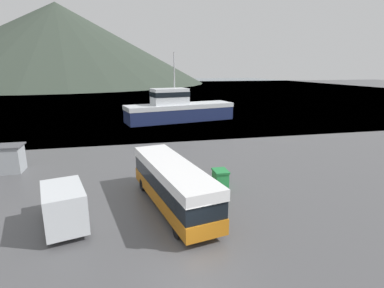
{
  "coord_description": "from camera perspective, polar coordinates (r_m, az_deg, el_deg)",
  "views": [
    {
      "loc": [
        -2.84,
        -12.25,
        9.25
      ],
      "look_at": [
        3.48,
        15.52,
        2.0
      ],
      "focal_mm": 28.0,
      "sensor_mm": 36.0,
      "label": 1
    }
  ],
  "objects": [
    {
      "name": "tour_bus",
      "position": [
        20.31,
        -3.71,
        -7.42
      ],
      "size": [
        4.53,
        10.82,
        3.09
      ],
      "rotation": [
        0.0,
        0.0,
        0.2
      ],
      "color": "#B26614",
      "rests_on": "ground"
    },
    {
      "name": "fishing_boat",
      "position": [
        53.66,
        -2.64,
        6.77
      ],
      "size": [
        20.01,
        8.93,
        11.88
      ],
      "rotation": [
        0.0,
        0.0,
        4.93
      ],
      "color": "#19234C",
      "rests_on": "water_surface"
    },
    {
      "name": "water_surface",
      "position": [
        157.2,
        -11.98,
        10.61
      ],
      "size": [
        240.0,
        240.0,
        0.0
      ],
      "primitive_type": "plane",
      "color": "slate",
      "rests_on": "ground"
    },
    {
      "name": "delivery_van",
      "position": [
        19.64,
        -23.3,
        -10.58
      ],
      "size": [
        3.45,
        5.64,
        2.65
      ],
      "rotation": [
        0.0,
        0.0,
        0.25
      ],
      "color": "silver",
      "rests_on": "ground"
    },
    {
      "name": "dock_kiosk",
      "position": [
        32.06,
        -32.29,
        -2.4
      ],
      "size": [
        3.49,
        2.21,
        2.51
      ],
      "color": "#93999E",
      "rests_on": "ground"
    },
    {
      "name": "ground_plane",
      "position": [
        15.61,
        0.2,
        -22.06
      ],
      "size": [
        400.0,
        400.0,
        0.0
      ],
      "primitive_type": "plane",
      "color": "#4C4C4F"
    },
    {
      "name": "hill_backdrop",
      "position": [
        206.77,
        -24.05,
        17.05
      ],
      "size": [
        174.34,
        174.34,
        46.87
      ],
      "primitive_type": "cone",
      "color": "#333D33",
      "rests_on": "ground"
    },
    {
      "name": "storage_bin",
      "position": [
        24.14,
        5.42,
        -6.51
      ],
      "size": [
        1.12,
        1.49,
        1.39
      ],
      "color": "green",
      "rests_on": "ground"
    }
  ]
}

